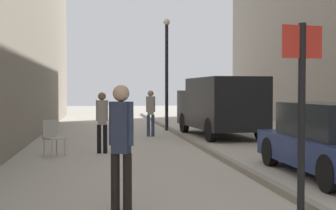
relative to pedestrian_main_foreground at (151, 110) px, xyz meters
The scene contains 10 objects.
ground_plane 4.29m from the pedestrian_main_foreground, 96.81° to the right, with size 80.00×80.00×0.00m, color #A8A093.
kerb_strip 4.38m from the pedestrian_main_foreground, 75.31° to the right, with size 0.16×40.00×0.12m, color gray.
pedestrian_main_foreground is the anchor object (origin of this frame).
pedestrian_mid_block 4.91m from the pedestrian_main_foreground, 111.72° to the right, with size 0.33×0.22×1.65m.
pedestrian_far_crossing 11.04m from the pedestrian_main_foreground, 98.30° to the right, with size 0.33×0.27×1.78m.
delivery_van 2.58m from the pedestrian_main_foreground, ahead, with size 2.33×5.28×2.17m.
parked_car 9.11m from the pedestrian_main_foreground, 72.56° to the right, with size 1.89×4.23×1.45m.
street_sign_post 11.47m from the pedestrian_main_foreground, 86.01° to the right, with size 0.60×0.12×2.60m.
lamp_post 3.21m from the pedestrian_main_foreground, 69.10° to the left, with size 0.28×0.28×4.76m.
cafe_chair_near_window 5.84m from the pedestrian_main_foreground, 122.10° to the right, with size 0.62×0.62×0.94m.
Camera 1 is at (-1.40, -1.30, 1.69)m, focal length 50.58 mm.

